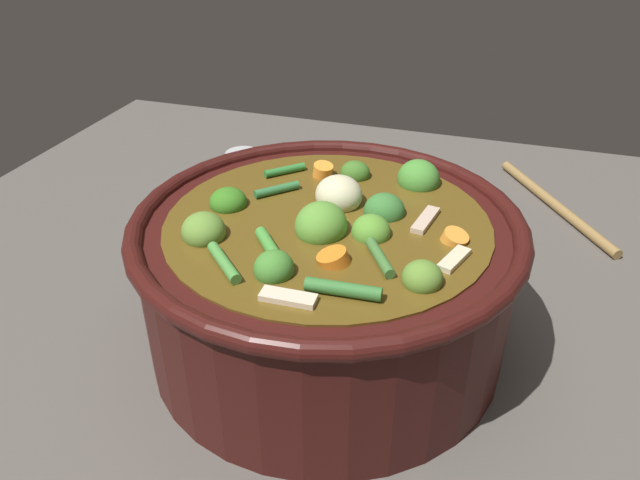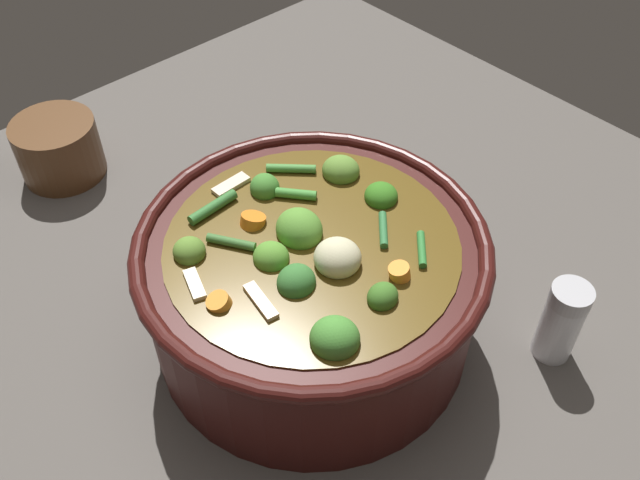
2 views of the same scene
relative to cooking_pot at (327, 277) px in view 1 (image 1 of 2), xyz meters
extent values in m
plane|color=#514C47|center=(0.00, 0.00, -0.07)|extent=(1.10, 1.10, 0.00)
cylinder|color=#38110F|center=(0.00, 0.00, -0.01)|extent=(0.32, 0.32, 0.13)
torus|color=#38110F|center=(0.00, 0.00, 0.06)|extent=(0.33, 0.33, 0.02)
cylinder|color=brown|center=(0.00, 0.00, 0.00)|extent=(0.27, 0.27, 0.12)
ellipsoid|color=#468C34|center=(0.06, 0.09, 0.06)|extent=(0.06, 0.06, 0.04)
ellipsoid|color=olive|center=(0.09, -0.06, 0.06)|extent=(0.04, 0.04, 0.03)
ellipsoid|color=#589534|center=(0.00, -0.02, 0.06)|extent=(0.04, 0.05, 0.04)
ellipsoid|color=#428330|center=(-0.01, -0.09, 0.06)|extent=(0.04, 0.04, 0.03)
ellipsoid|color=#579430|center=(0.04, -0.01, 0.06)|extent=(0.04, 0.04, 0.03)
ellipsoid|color=#3D7025|center=(0.00, 0.09, 0.06)|extent=(0.03, 0.03, 0.02)
ellipsoid|color=#36771F|center=(-0.09, 0.00, 0.06)|extent=(0.04, 0.04, 0.02)
ellipsoid|color=#377532|center=(0.04, 0.03, 0.06)|extent=(0.04, 0.04, 0.03)
ellipsoid|color=olive|center=(-0.09, -0.05, 0.06)|extent=(0.05, 0.05, 0.03)
cylinder|color=orange|center=(0.02, -0.06, 0.06)|extent=(0.03, 0.03, 0.02)
cylinder|color=orange|center=(-0.03, 0.08, 0.06)|extent=(0.03, 0.03, 0.02)
cylinder|color=orange|center=(0.11, 0.00, 0.06)|extent=(0.03, 0.03, 0.02)
ellipsoid|color=beige|center=(0.00, 0.03, 0.07)|extent=(0.06, 0.06, 0.03)
cylinder|color=#3F7133|center=(0.06, -0.05, 0.06)|extent=(0.03, 0.04, 0.01)
cylinder|color=#449238|center=(-0.03, -0.06, 0.06)|extent=(0.03, 0.04, 0.01)
cylinder|color=#49903E|center=(-0.05, -0.09, 0.06)|extent=(0.04, 0.04, 0.01)
cylinder|color=#357433|center=(0.04, -0.10, 0.06)|extent=(0.05, 0.01, 0.01)
cylinder|color=#2D7A33|center=(-0.07, 0.07, 0.06)|extent=(0.03, 0.03, 0.01)
cylinder|color=#30713C|center=(-0.06, 0.03, 0.06)|extent=(0.04, 0.04, 0.01)
cube|color=beige|center=(0.01, -0.11, 0.06)|extent=(0.04, 0.01, 0.01)
cube|color=beige|center=(0.11, -0.03, 0.06)|extent=(0.02, 0.04, 0.01)
cube|color=beige|center=(0.08, 0.02, 0.06)|extent=(0.02, 0.04, 0.01)
ellipsoid|color=olive|center=(0.09, 0.26, -0.06)|extent=(0.08, 0.08, 0.01)
cylinder|color=olive|center=(0.21, 0.34, -0.07)|extent=(0.15, 0.22, 0.01)
cylinder|color=silver|center=(-0.16, 0.18, -0.03)|extent=(0.04, 0.04, 0.08)
cylinder|color=#B7B7BC|center=(-0.16, 0.18, 0.01)|extent=(0.04, 0.04, 0.02)
camera|label=1|loc=(0.13, -0.43, 0.31)|focal=34.53mm
camera|label=2|loc=(0.29, 0.33, 0.52)|focal=39.15mm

